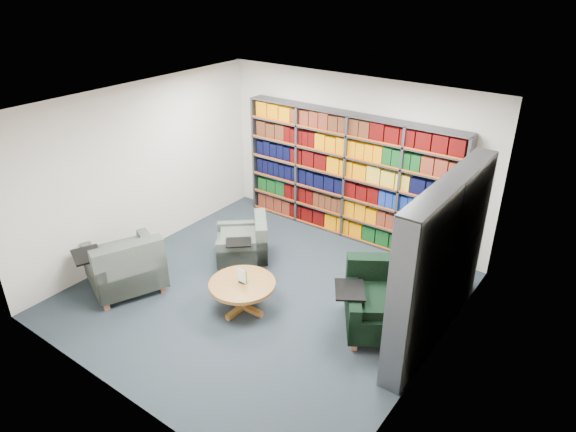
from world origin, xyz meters
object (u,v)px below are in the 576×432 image
Objects in this scene: chair_teal_left at (247,243)px; chair_green_right at (384,303)px; chair_teal_front at (126,269)px; coffee_table at (242,288)px.

chair_teal_left is 0.83× the size of chair_green_right.
chair_teal_left is 2.59m from chair_green_right.
chair_teal_front is (-3.45, -1.47, 0.00)m from chair_green_right.
chair_green_right is at bearing 25.25° from coffee_table.
chair_teal_left is 1.35m from coffee_table.
chair_green_right is (2.58, -0.24, 0.07)m from chair_teal_left.
chair_green_right is at bearing -5.40° from chair_teal_left.
coffee_table is at bearing 20.89° from chair_teal_front.
chair_teal_left is 1.22× the size of coffee_table.
chair_teal_left is 0.84× the size of chair_teal_front.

